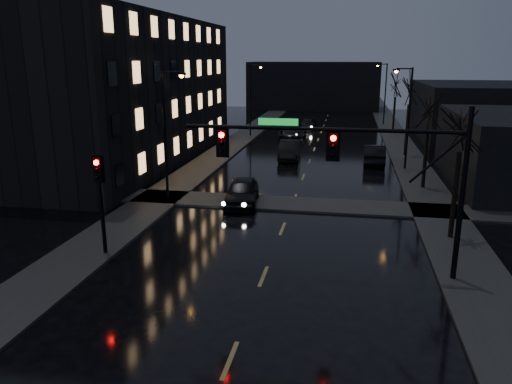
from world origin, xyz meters
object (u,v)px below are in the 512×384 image
at_px(oncoming_car_b, 290,150).
at_px(oncoming_car_c, 293,131).
at_px(oncoming_car_a, 242,192).
at_px(oncoming_car_d, 307,124).
at_px(lead_car, 374,154).

xyz_separation_m(oncoming_car_b, oncoming_car_c, (-1.08, 12.28, -0.06)).
height_order(oncoming_car_a, oncoming_car_d, oncoming_car_a).
bearing_deg(lead_car, oncoming_car_b, -3.16).
xyz_separation_m(oncoming_car_a, oncoming_car_c, (0.15, 26.85, -0.05)).
xyz_separation_m(oncoming_car_c, lead_car, (8.37, -12.89, 0.06)).
bearing_deg(oncoming_car_a, lead_car, 52.39).
bearing_deg(oncoming_car_d, oncoming_car_b, -85.71).
bearing_deg(oncoming_car_b, oncoming_car_a, -97.72).
xyz_separation_m(oncoming_car_a, lead_car, (8.52, 13.96, 0.01)).
distance_m(oncoming_car_a, oncoming_car_b, 14.62).
bearing_deg(oncoming_car_c, lead_car, -53.88).
height_order(oncoming_car_c, oncoming_car_d, oncoming_car_c).
bearing_deg(oncoming_car_d, lead_car, -65.17).
height_order(oncoming_car_b, oncoming_car_c, oncoming_car_b).
xyz_separation_m(oncoming_car_d, lead_car, (7.27, -19.46, 0.14)).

